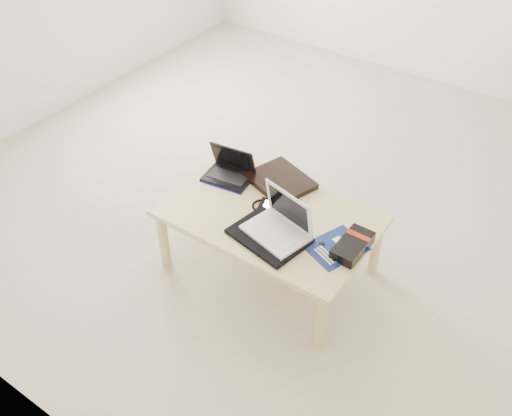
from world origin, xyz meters
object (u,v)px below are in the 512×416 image
Objects in this scene: coffee_table at (269,221)px; white_laptop at (280,224)px; gpu_box at (353,246)px; netbook at (230,171)px.

white_laptop reaches higher than coffee_table.
coffee_table is at bearing -179.09° from gpu_box.
gpu_box is (0.48, 0.01, 0.08)m from coffee_table.
gpu_box is at bearing 0.91° from coffee_table.
coffee_table is at bearing -21.17° from netbook.
netbook is at bearing 171.06° from gpu_box.
white_laptop is at bearing -37.90° from coffee_table.
gpu_box is at bearing 17.08° from white_laptop.
white_laptop is at bearing -26.11° from netbook.
white_laptop is 0.37m from gpu_box.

